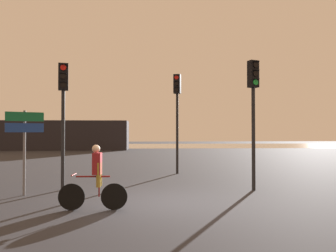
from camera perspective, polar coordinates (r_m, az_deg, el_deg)
name	(u,v)px	position (r m, az deg, el deg)	size (l,w,h in m)	color
ground_plane	(161,203)	(9.17, -1.21, -13.25)	(120.00, 120.00, 0.00)	#28282D
water_strip	(150,146)	(47.11, -3.12, -3.46)	(80.00, 16.00, 0.01)	#9E937F
distant_building	(59,135)	(38.35, -18.39, -1.54)	(15.15, 4.00, 3.21)	black
traffic_light_center	(177,105)	(15.36, 1.61, 3.72)	(0.38, 0.40, 4.65)	black
traffic_light_near_left	(63,102)	(11.54, -17.79, 4.06)	(0.36, 0.38, 4.24)	black
traffic_light_near_right	(253,100)	(11.32, 14.64, 4.43)	(0.38, 0.40, 4.33)	black
direction_sign_post	(25,137)	(10.94, -23.70, -1.72)	(0.99, 0.54, 2.60)	slate
cyclist	(96,177)	(8.42, -12.49, -8.65)	(1.71, 0.46, 1.62)	black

